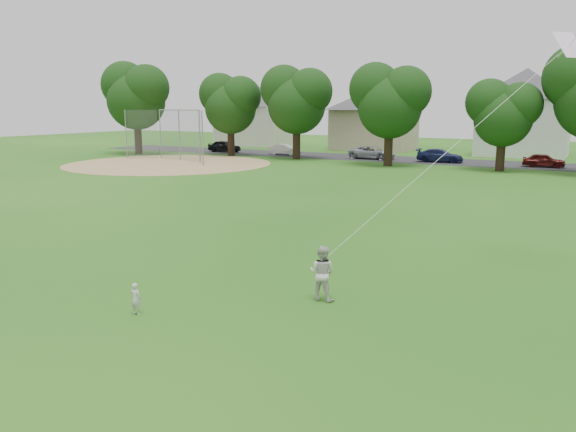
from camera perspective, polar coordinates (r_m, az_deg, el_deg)
The scene contains 10 objects.
ground at distance 13.26m, azimuth -6.36°, elevation -11.06°, with size 160.00×160.00×0.00m, color #1A5313.
street at distance 52.68m, azimuth 21.27°, elevation 4.92°, with size 90.00×7.00×0.01m, color #2D2D30.
dirt_infield at distance 50.67m, azimuth -11.99°, elevation 5.22°, with size 18.00×18.00×0.02m, color #9E7F51.
toddler at distance 14.23m, azimuth -15.21°, elevation -8.10°, with size 0.29×0.19×0.80m, color silver.
older_boy at distance 14.66m, azimuth 3.48°, elevation -5.80°, with size 0.71×0.55×1.46m, color silver.
kite at distance 16.21m, azimuth 16.45°, elevation 6.81°, with size 3.04×3.70×9.78m.
baseball_backstop at distance 53.32m, azimuth -11.41°, elevation 8.02°, with size 10.47×3.38×4.65m.
tree_row at distance 46.30m, azimuth 25.43°, elevation 11.46°, with size 81.11×9.06×9.86m.
parked_cars at distance 51.17m, azimuth 27.10°, elevation 4.99°, with size 72.04×2.29×1.29m.
house_row at distance 62.17m, azimuth 24.75°, elevation 9.89°, with size 77.41×14.20×10.29m.
Camera 1 is at (7.21, -9.95, 4.98)m, focal length 35.00 mm.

